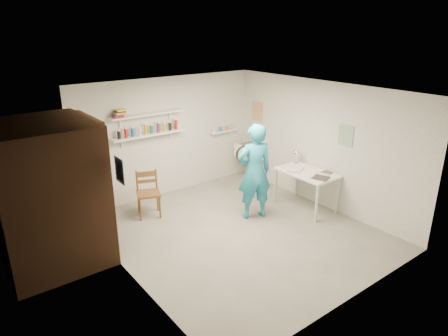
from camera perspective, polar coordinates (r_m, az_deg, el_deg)
floor at (r=6.93m, az=2.03°, el=-9.18°), size 4.00×4.50×0.02m
ceiling at (r=6.13m, az=2.31°, el=11.02°), size 4.00×4.50×0.02m
wall_back at (r=8.22m, az=-7.92°, el=4.48°), size 4.00×0.02×2.40m
wall_front at (r=5.04m, az=18.82°, el=-6.55°), size 4.00×0.02×2.40m
wall_left at (r=5.46m, az=-14.40°, el=-3.98°), size 0.02×4.50×2.40m
wall_right at (r=7.81m, az=13.66°, el=3.28°), size 0.02×4.50×2.40m
doorway_recess at (r=6.46m, az=-17.83°, el=-2.49°), size 0.02×0.90×2.00m
corridor_box at (r=6.27m, az=-23.95°, el=-3.47°), size 1.40×1.50×2.10m
door_lintel at (r=6.16m, az=-18.68°, el=6.63°), size 0.06×1.05×0.10m
door_jamb_near at (r=6.03m, az=-16.00°, el=-3.91°), size 0.06×0.10×2.00m
door_jamb_far at (r=6.91m, az=-19.13°, el=-1.18°), size 0.06×0.10×2.00m
shelf_lower at (r=7.84m, az=-10.67°, el=4.72°), size 1.50×0.22×0.03m
shelf_upper at (r=7.75m, az=-10.85°, el=7.57°), size 1.50×0.22×0.03m
ledge_shelf at (r=8.88m, az=-0.01°, el=5.29°), size 0.70×0.14×0.03m
poster_left at (r=5.39m, az=-14.71°, el=-0.34°), size 0.01×0.28×0.36m
poster_right_a at (r=8.91m, az=4.75°, el=8.10°), size 0.01×0.34×0.42m
poster_right_b at (r=7.39m, az=17.01°, el=4.47°), size 0.01×0.30×0.38m
belfast_sink at (r=8.89m, az=3.89°, el=2.45°), size 0.48×0.60×0.30m
man at (r=7.12m, az=4.37°, el=-0.55°), size 0.74×0.60×1.76m
wall_clock at (r=7.13m, az=2.91°, el=2.00°), size 0.31×0.13×0.32m
wooden_chair at (r=7.42m, az=-10.75°, el=-3.61°), size 0.53×0.51×0.88m
work_table at (r=7.79m, az=11.60°, el=-3.06°), size 0.67×1.12×0.75m
desk_lamp at (r=8.00m, az=10.38°, el=2.15°), size 0.14×0.14×0.14m
spray_cans at (r=7.82m, az=-10.71°, el=5.42°), size 1.32×0.06×0.17m
book_stack at (r=7.51m, az=-14.73°, el=7.55°), size 0.26×0.14×0.14m
ledge_pots at (r=8.87m, az=-0.01°, el=5.67°), size 0.48×0.07×0.09m
papers at (r=7.65m, az=11.80°, el=-0.41°), size 0.30×0.22×0.02m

